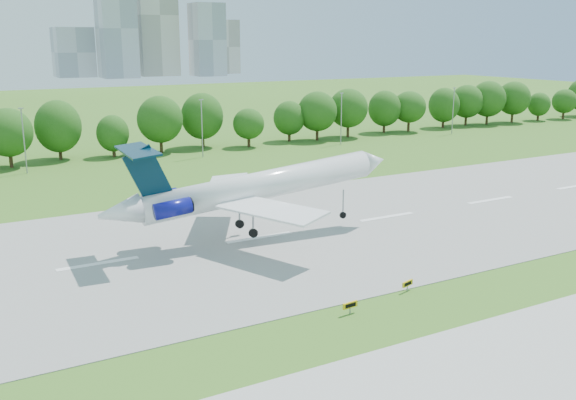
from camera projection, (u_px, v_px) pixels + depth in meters
name	position (u px, v px, depth m)	size (l,w,h in m)	color
ground	(380.00, 309.00, 59.37)	(600.00, 600.00, 0.00)	#355F19
runway	(259.00, 238.00, 80.57)	(400.00, 45.00, 0.08)	gray
tree_line	(118.00, 127.00, 135.94)	(288.40, 8.40, 10.40)	#382314
light_poles	(119.00, 133.00, 126.24)	(175.90, 0.25, 12.19)	gray
skyline	(150.00, 30.00, 430.49)	(127.00, 52.00, 80.00)	#B2B2B7
airliner	(246.00, 188.00, 78.26)	(38.32, 27.77, 11.93)	white
taxi_sign_left	(350.00, 305.00, 58.16)	(1.63, 0.35, 1.14)	gray
taxi_sign_centre	(408.00, 284.00, 63.41)	(1.53, 0.59, 1.09)	gray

